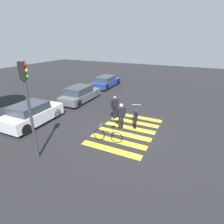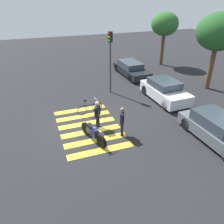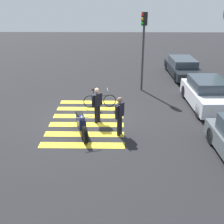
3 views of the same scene
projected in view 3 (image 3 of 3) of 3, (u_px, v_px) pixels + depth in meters
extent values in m
plane|color=#232326|center=(87.00, 120.00, 12.63)|extent=(60.00, 60.00, 0.00)
cylinder|color=black|center=(85.00, 135.00, 10.64)|extent=(0.70, 0.33, 0.69)
cylinder|color=black|center=(79.00, 119.00, 11.95)|extent=(0.70, 0.33, 0.69)
cube|color=#1E234C|center=(81.00, 122.00, 11.27)|extent=(0.85, 0.50, 0.36)
ellipsoid|color=#1E234C|center=(82.00, 118.00, 10.96)|extent=(0.53, 0.37, 0.24)
cube|color=black|center=(80.00, 115.00, 11.35)|extent=(0.49, 0.36, 0.12)
cylinder|color=#A5A5AD|center=(84.00, 117.00, 10.43)|extent=(0.21, 0.60, 0.04)
torus|color=black|center=(110.00, 101.00, 14.00)|extent=(0.12, 0.65, 0.65)
torus|color=black|center=(90.00, 102.00, 13.90)|extent=(0.12, 0.65, 0.65)
cylinder|color=black|center=(100.00, 96.00, 13.84)|extent=(0.14, 0.78, 0.04)
cylinder|color=black|center=(94.00, 93.00, 13.74)|extent=(0.04, 0.04, 0.34)
cube|color=black|center=(94.00, 90.00, 13.67)|extent=(0.13, 0.21, 0.06)
cylinder|color=#99999E|center=(108.00, 90.00, 13.75)|extent=(0.46, 0.09, 0.03)
cylinder|color=black|center=(119.00, 127.00, 11.14)|extent=(0.14, 0.14, 0.81)
cylinder|color=black|center=(120.00, 125.00, 11.29)|extent=(0.14, 0.14, 0.81)
cube|color=black|center=(120.00, 110.00, 10.94)|extent=(0.51, 0.37, 0.57)
sphere|color=#8C664C|center=(120.00, 100.00, 10.76)|extent=(0.22, 0.22, 0.22)
cylinder|color=black|center=(117.00, 113.00, 10.70)|extent=(0.09, 0.09, 0.54)
cylinder|color=black|center=(123.00, 108.00, 11.18)|extent=(0.09, 0.09, 0.54)
cylinder|color=black|center=(99.00, 113.00, 12.37)|extent=(0.14, 0.14, 0.80)
cylinder|color=black|center=(96.00, 115.00, 12.24)|extent=(0.14, 0.14, 0.80)
cube|color=black|center=(97.00, 100.00, 12.03)|extent=(0.49, 0.44, 0.56)
sphere|color=tan|center=(97.00, 90.00, 11.86)|extent=(0.22, 0.22, 0.22)
cylinder|color=black|center=(101.00, 98.00, 12.23)|extent=(0.09, 0.09, 0.54)
cylinder|color=black|center=(93.00, 102.00, 11.83)|extent=(0.09, 0.09, 0.54)
cube|color=yellow|center=(92.00, 102.00, 14.69)|extent=(0.45, 3.30, 0.01)
cube|color=yellow|center=(90.00, 109.00, 13.87)|extent=(0.45, 3.30, 0.01)
cube|color=yellow|center=(88.00, 116.00, 13.05)|extent=(0.45, 3.30, 0.01)
cube|color=yellow|center=(86.00, 124.00, 12.22)|extent=(0.45, 3.30, 0.01)
cube|color=yellow|center=(84.00, 134.00, 11.40)|extent=(0.45, 3.30, 0.01)
cube|color=yellow|center=(82.00, 145.00, 10.57)|extent=(0.45, 3.30, 0.01)
cylinder|color=black|center=(200.00, 78.00, 17.77)|extent=(0.66, 0.24, 0.66)
cylinder|color=black|center=(177.00, 78.00, 17.75)|extent=(0.66, 0.24, 0.66)
cylinder|color=black|center=(188.00, 66.00, 20.58)|extent=(0.66, 0.24, 0.66)
cylinder|color=black|center=(167.00, 66.00, 20.57)|extent=(0.66, 0.24, 0.66)
cube|color=black|center=(183.00, 69.00, 19.12)|extent=(4.57, 1.87, 0.55)
cube|color=#333D47|center=(183.00, 61.00, 19.12)|extent=(2.48, 1.61, 0.46)
cube|color=#F2EDCC|center=(201.00, 77.00, 17.05)|extent=(0.08, 0.20, 0.12)
cube|color=#F2EDCC|center=(183.00, 77.00, 17.04)|extent=(0.08, 0.20, 0.12)
cylinder|color=black|center=(200.00, 111.00, 12.74)|extent=(0.69, 0.24, 0.68)
cylinder|color=black|center=(214.00, 92.00, 15.23)|extent=(0.69, 0.24, 0.68)
cylinder|color=black|center=(185.00, 92.00, 15.21)|extent=(0.69, 0.24, 0.68)
cube|color=silver|center=(208.00, 97.00, 13.90)|extent=(4.01, 1.92, 0.73)
cube|color=#333D47|center=(208.00, 84.00, 13.84)|extent=(2.18, 1.65, 0.50)
cube|color=#F2EDCC|center=(209.00, 110.00, 12.07)|extent=(0.08, 0.20, 0.12)
cylinder|color=black|center=(212.00, 136.00, 10.56)|extent=(0.67, 0.24, 0.66)
cylinder|color=#38383D|center=(143.00, 59.00, 15.79)|extent=(0.12, 0.12, 3.72)
cube|color=black|center=(144.00, 19.00, 14.91)|extent=(0.33, 0.33, 0.70)
sphere|color=red|center=(143.00, 14.00, 14.75)|extent=(0.16, 0.16, 0.16)
sphere|color=orange|center=(143.00, 19.00, 14.84)|extent=(0.16, 0.16, 0.16)
sphere|color=green|center=(142.00, 23.00, 14.93)|extent=(0.16, 0.16, 0.16)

